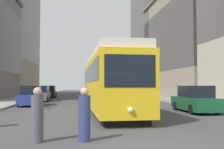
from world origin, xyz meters
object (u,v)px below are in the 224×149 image
Objects in this scene: pedestrian_crossing_far at (84,116)px; parked_car_left_far at (31,96)px; parked_car_left_mid at (50,92)px; pedestrian_on_sidewalk at (37,117)px; parked_car_right_far at (195,100)px; parked_car_left_near at (41,94)px; transit_bus at (118,85)px; streetcar at (108,82)px.

parked_car_left_far is at bearing 172.04° from pedestrian_crossing_far.
parked_car_left_mid reaches higher than pedestrian_on_sidewalk.
parked_car_right_far is at bearing -34.05° from parked_car_left_far.
parked_car_left_far is at bearing -90.67° from parked_car_left_mid.
transit_bus is at bearing 27.97° from parked_car_left_near.
parked_car_left_near is 2.49× the size of pedestrian_on_sidewalk.
streetcar is 14.54m from parked_car_left_near.
pedestrian_crossing_far is 1.51m from pedestrian_on_sidewalk.
streetcar is 9.28m from parked_car_left_far.
parked_car_left_mid is 31.56m from pedestrian_crossing_far.
pedestrian_on_sidewalk is (-6.85, -27.42, -1.12)m from transit_bus.
streetcar reaches higher than parked_car_right_far.
transit_bus reaches higher than parked_car_left_far.
parked_car_left_mid is at bearing 164.35° from pedestrian_crossing_far.
streetcar is 8.04× the size of pedestrian_on_sidewalk.
parked_car_left_mid is 0.94× the size of parked_car_left_far.
transit_bus is 27.99m from pedestrian_crossing_far.
transit_bus is 10.60m from parked_car_left_mid.
parked_car_left_far is 2.64× the size of pedestrian_crossing_far.
parked_car_left_near reaches higher than pedestrian_crossing_far.
streetcar reaches higher than transit_bus.
streetcar reaches higher than pedestrian_on_sidewalk.
streetcar is 9.42m from pedestrian_crossing_far.
transit_bus is 28.29m from pedestrian_on_sidewalk.
parked_car_left_far is at bearing -93.21° from pedestrian_on_sidewalk.
parked_car_left_near is at bearing -96.25° from pedestrian_on_sidewalk.
pedestrian_crossing_far is (-1.83, -9.15, -1.29)m from streetcar.
streetcar is at bearing 144.86° from pedestrian_crossing_far.
parked_car_left_mid and parked_car_left_far have the same top height.
pedestrian_crossing_far is at bearing -78.80° from parked_car_left_near.
parked_car_left_mid is (-0.00, 9.06, -0.00)m from parked_car_left_near.
parked_car_left_far is (-0.00, -6.36, 0.00)m from parked_car_left_near.
pedestrian_on_sidewalk is (-3.34, -9.11, -1.28)m from streetcar.
pedestrian_crossing_far is (4.50, -15.82, -0.03)m from parked_car_left_far.
parked_car_left_far reaches higher than pedestrian_crossing_far.
transit_bus is at bearing -117.95° from pedestrian_on_sidewalk.
transit_bus reaches higher than parked_car_right_far.
transit_bus reaches higher than pedestrian_on_sidewalk.
pedestrian_on_sidewalk is at bearing -82.16° from parked_car_left_far.
parked_car_left_mid is (-6.32, 22.09, -1.26)m from streetcar.
parked_car_left_mid is 2.48× the size of pedestrian_crossing_far.
pedestrian_crossing_far is (-5.34, -27.46, -1.13)m from transit_bus.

